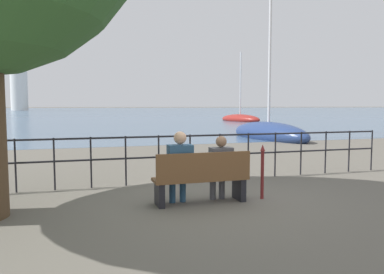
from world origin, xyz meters
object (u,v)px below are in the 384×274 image
Objects in this scene: seated_person_right at (220,165)px; sailboat_4 at (268,133)px; closed_umbrella at (262,169)px; harbor_lighthouse at (19,77)px; seated_person_left at (180,164)px; sailboat_2 at (240,119)px; park_bench at (202,179)px.

seated_person_right is 12.96m from sailboat_4.
closed_umbrella is at bearing -6.29° from seated_person_right.
seated_person_right is at bearing -81.22° from harbor_lighthouse.
sailboat_2 is (15.30, 31.03, -0.43)m from seated_person_left.
closed_umbrella is 0.04× the size of harbor_lighthouse.
closed_umbrella is (0.78, -0.09, -0.09)m from seated_person_right.
sailboat_4 is (6.17, 11.01, -0.24)m from closed_umbrella.
park_bench is at bearing 179.69° from closed_umbrella.
harbor_lighthouse is (-21.88, 136.72, 11.17)m from closed_umbrella.
seated_person_left is 0.16× the size of sailboat_2.
seated_person_left reaches higher than closed_umbrella.
park_bench is 138.74m from harbor_lighthouse.
sailboat_4 is at bearing 60.72° from closed_umbrella.
harbor_lighthouse reaches higher than closed_umbrella.
closed_umbrella is at bearing -124.08° from sailboat_4.
seated_person_right is 34.27m from sailboat_2.
harbor_lighthouse is (-35.66, 105.61, 11.46)m from sailboat_2.
park_bench is at bearing -128.45° from sailboat_4.
seated_person_left is at bearing -179.60° from seated_person_right.
seated_person_left is 0.05× the size of harbor_lighthouse.
harbor_lighthouse is at bearing 98.78° from seated_person_right.
seated_person_right reaches higher than park_bench.
harbor_lighthouse reaches higher than seated_person_left.
harbor_lighthouse is (-20.73, 136.72, 11.29)m from park_bench.
sailboat_2 is at bearing -71.34° from harbor_lighthouse.
closed_umbrella is 12.63m from sailboat_4.
sailboat_4 is at bearing 56.36° from park_bench.
harbor_lighthouse is at bearing 99.09° from closed_umbrella.
sailboat_2 is 0.81× the size of sailboat_4.
harbor_lighthouse reaches higher than park_bench.
seated_person_right is (0.37, 0.08, 0.21)m from park_bench.
sailboat_4 is 0.38× the size of harbor_lighthouse.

